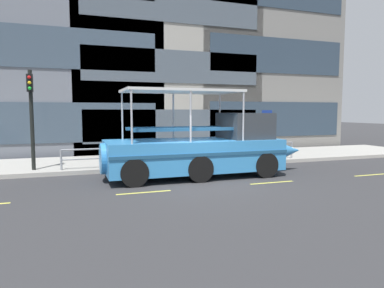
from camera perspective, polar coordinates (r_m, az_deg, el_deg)
name	(u,v)px	position (r m, az deg, el deg)	size (l,w,h in m)	color
ground_plane	(202,182)	(13.17, 1.59, -6.19)	(120.00, 120.00, 0.00)	#333335
sidewalk	(164,160)	(18.42, -4.65, -2.61)	(32.00, 4.80, 0.18)	#A8A59E
curb_edge	(178,167)	(16.05, -2.39, -3.78)	(32.00, 0.18, 0.18)	#B2ADA3
lane_centreline	(212,187)	(12.24, 3.31, -7.06)	(25.80, 0.12, 0.01)	#DBD64C
curb_guardrail	(189,151)	(16.49, -0.41, -1.15)	(11.49, 0.09, 0.87)	gray
traffic_light_pole	(31,110)	(15.94, -24.79, 5.09)	(0.24, 0.46, 4.16)	black
parking_sign	(267,126)	(18.78, 12.09, 2.96)	(0.60, 0.12, 2.52)	#4C4F54
duck_tour_boat	(205,149)	(14.23, 2.19, -0.80)	(8.75, 2.63, 3.48)	#388CD1
pedestrian_near_bow	(242,140)	(18.24, 8.11, 0.68)	(0.47, 0.23, 1.64)	black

